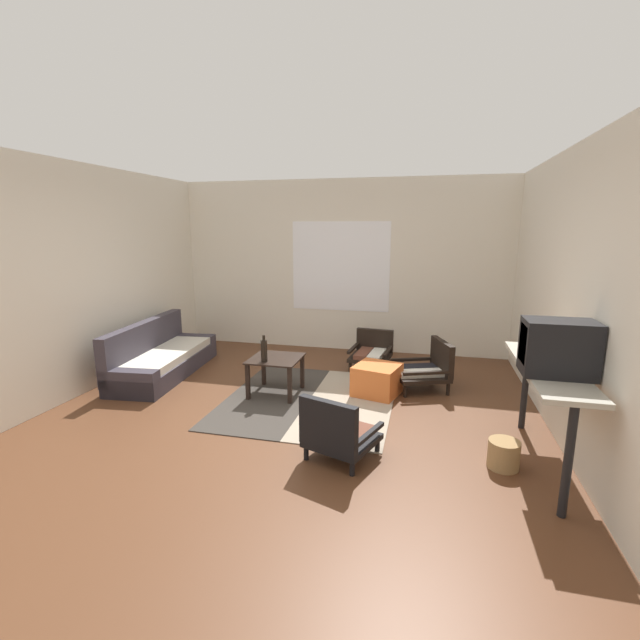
{
  "coord_description": "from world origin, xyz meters",
  "views": [
    {
      "loc": [
        1.36,
        -3.91,
        1.95
      ],
      "look_at": [
        0.24,
        0.65,
        0.97
      ],
      "focal_mm": 24.78,
      "sensor_mm": 36.0,
      "label": 1
    }
  ],
  "objects_px": {
    "coffee_table": "(276,365)",
    "ottoman_orange": "(377,380)",
    "couch": "(161,358)",
    "glass_bottle": "(264,350)",
    "armchair_by_window": "(372,351)",
    "armchair_corner": "(427,368)",
    "clay_vase": "(539,342)",
    "crt_television": "(558,348)",
    "wicker_basket": "(504,454)",
    "armchair_striped_foreground": "(338,433)",
    "console_shelf": "(547,378)"
  },
  "relations": [
    {
      "from": "armchair_corner",
      "to": "wicker_basket",
      "type": "height_order",
      "value": "armchair_corner"
    },
    {
      "from": "armchair_by_window",
      "to": "ottoman_orange",
      "type": "xyz_separation_m",
      "value": [
        0.2,
        -1.04,
        -0.06
      ]
    },
    {
      "from": "armchair_corner",
      "to": "glass_bottle",
      "type": "height_order",
      "value": "glass_bottle"
    },
    {
      "from": "crt_television",
      "to": "armchair_striped_foreground",
      "type": "bearing_deg",
      "value": -175.89
    },
    {
      "from": "couch",
      "to": "crt_television",
      "type": "xyz_separation_m",
      "value": [
        4.44,
        -1.54,
        0.85
      ]
    },
    {
      "from": "crt_television",
      "to": "glass_bottle",
      "type": "distance_m",
      "value": 2.99
    },
    {
      "from": "clay_vase",
      "to": "wicker_basket",
      "type": "height_order",
      "value": "clay_vase"
    },
    {
      "from": "armchair_corner",
      "to": "clay_vase",
      "type": "distance_m",
      "value": 1.71
    },
    {
      "from": "armchair_by_window",
      "to": "wicker_basket",
      "type": "distance_m",
      "value": 2.82
    },
    {
      "from": "ottoman_orange",
      "to": "armchair_striped_foreground",
      "type": "bearing_deg",
      "value": -95.44
    },
    {
      "from": "coffee_table",
      "to": "armchair_by_window",
      "type": "relative_size",
      "value": 0.93
    },
    {
      "from": "coffee_table",
      "to": "clay_vase",
      "type": "distance_m",
      "value": 2.81
    },
    {
      "from": "ottoman_orange",
      "to": "console_shelf",
      "type": "height_order",
      "value": "console_shelf"
    },
    {
      "from": "armchair_striped_foreground",
      "to": "armchair_corner",
      "type": "distance_m",
      "value": 2.08
    },
    {
      "from": "couch",
      "to": "clay_vase",
      "type": "distance_m",
      "value": 4.6
    },
    {
      "from": "couch",
      "to": "glass_bottle",
      "type": "bearing_deg",
      "value": -16.59
    },
    {
      "from": "console_shelf",
      "to": "crt_television",
      "type": "bearing_deg",
      "value": -90.85
    },
    {
      "from": "coffee_table",
      "to": "armchair_corner",
      "type": "bearing_deg",
      "value": 19.77
    },
    {
      "from": "armchair_by_window",
      "to": "crt_television",
      "type": "distance_m",
      "value": 3.15
    },
    {
      "from": "console_shelf",
      "to": "clay_vase",
      "type": "distance_m",
      "value": 0.43
    },
    {
      "from": "ottoman_orange",
      "to": "clay_vase",
      "type": "distance_m",
      "value": 1.92
    },
    {
      "from": "armchair_corner",
      "to": "console_shelf",
      "type": "relative_size",
      "value": 0.51
    },
    {
      "from": "couch",
      "to": "armchair_by_window",
      "type": "xyz_separation_m",
      "value": [
        2.74,
        0.98,
        0.01
      ]
    },
    {
      "from": "crt_television",
      "to": "clay_vase",
      "type": "relative_size",
      "value": 1.77
    },
    {
      "from": "armchair_by_window",
      "to": "glass_bottle",
      "type": "relative_size",
      "value": 2.06
    },
    {
      "from": "couch",
      "to": "ottoman_orange",
      "type": "distance_m",
      "value": 2.93
    },
    {
      "from": "couch",
      "to": "console_shelf",
      "type": "relative_size",
      "value": 1.3
    },
    {
      "from": "armchair_by_window",
      "to": "clay_vase",
      "type": "bearing_deg",
      "value": -48.65
    },
    {
      "from": "armchair_striped_foreground",
      "to": "armchair_by_window",
      "type": "bearing_deg",
      "value": 90.94
    },
    {
      "from": "armchair_striped_foreground",
      "to": "crt_television",
      "type": "height_order",
      "value": "crt_television"
    },
    {
      "from": "clay_vase",
      "to": "glass_bottle",
      "type": "distance_m",
      "value": 2.82
    },
    {
      "from": "couch",
      "to": "armchair_striped_foreground",
      "type": "height_order",
      "value": "couch"
    },
    {
      "from": "armchair_corner",
      "to": "ottoman_orange",
      "type": "xyz_separation_m",
      "value": [
        -0.57,
        -0.35,
        -0.09
      ]
    },
    {
      "from": "couch",
      "to": "console_shelf",
      "type": "height_order",
      "value": "console_shelf"
    },
    {
      "from": "coffee_table",
      "to": "armchair_corner",
      "type": "distance_m",
      "value": 1.85
    },
    {
      "from": "crt_television",
      "to": "glass_bottle",
      "type": "height_order",
      "value": "crt_television"
    },
    {
      "from": "armchair_by_window",
      "to": "glass_bottle",
      "type": "distance_m",
      "value": 1.85
    },
    {
      "from": "couch",
      "to": "wicker_basket",
      "type": "distance_m",
      "value": 4.39
    },
    {
      "from": "armchair_corner",
      "to": "ottoman_orange",
      "type": "bearing_deg",
      "value": -148.09
    },
    {
      "from": "clay_vase",
      "to": "glass_bottle",
      "type": "xyz_separation_m",
      "value": [
        -2.76,
        0.45,
        -0.38
      ]
    },
    {
      "from": "coffee_table",
      "to": "console_shelf",
      "type": "relative_size",
      "value": 0.38
    },
    {
      "from": "couch",
      "to": "glass_bottle",
      "type": "relative_size",
      "value": 6.46
    },
    {
      "from": "armchair_corner",
      "to": "glass_bottle",
      "type": "relative_size",
      "value": 2.53
    },
    {
      "from": "couch",
      "to": "ottoman_orange",
      "type": "bearing_deg",
      "value": -1.27
    },
    {
      "from": "glass_bottle",
      "to": "wicker_basket",
      "type": "relative_size",
      "value": 1.21
    },
    {
      "from": "clay_vase",
      "to": "wicker_basket",
      "type": "bearing_deg",
      "value": -120.51
    },
    {
      "from": "coffee_table",
      "to": "armchair_striped_foreground",
      "type": "xyz_separation_m",
      "value": [
        1.02,
        -1.33,
        -0.12
      ]
    },
    {
      "from": "coffee_table",
      "to": "crt_television",
      "type": "relative_size",
      "value": 1.17
    },
    {
      "from": "armchair_striped_foreground",
      "to": "glass_bottle",
      "type": "height_order",
      "value": "glass_bottle"
    },
    {
      "from": "coffee_table",
      "to": "ottoman_orange",
      "type": "xyz_separation_m",
      "value": [
        1.17,
        0.27,
        -0.18
      ]
    }
  ]
}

